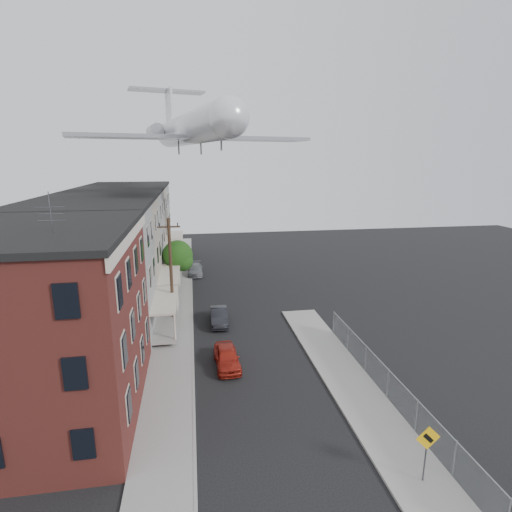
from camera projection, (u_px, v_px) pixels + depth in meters
The scene contains 19 objects.
ground at pixel (290, 481), 17.24m from camera, with size 120.00×120.00×0.00m, color black.
sidewalk_left at pixel (177, 299), 39.39m from camera, with size 3.00×62.00×0.12m, color gray.
sidewalk_right at pixel (355, 391), 23.84m from camera, with size 3.00×26.00×0.12m, color gray.
curb_left at pixel (192, 298), 39.61m from camera, with size 0.15×62.00×0.14m, color gray.
curb_right at pixel (332, 393), 23.61m from camera, with size 0.15×26.00×0.14m, color gray.
corner_building at pixel (37, 324), 20.86m from camera, with size 10.31×12.30×12.15m.
row_house_a at pixel (84, 274), 29.99m from camera, with size 11.98×7.00×10.30m.
row_house_b at pixel (103, 253), 36.70m from camera, with size 11.98×7.00×10.30m.
row_house_c at pixel (116, 238), 43.41m from camera, with size 11.98×7.00×10.30m.
row_house_d at pixel (126, 228), 50.13m from camera, with size 11.98×7.00×10.30m.
row_house_e at pixel (134, 220), 56.84m from camera, with size 11.98×7.00×10.30m.
chainlink_fence at pixel (388, 384), 22.90m from camera, with size 0.06×18.06×1.90m.
warning_sign at pixel (427, 445), 16.69m from camera, with size 1.10×0.11×2.80m.
utility_pole at pixel (171, 271), 32.53m from camera, with size 1.80×0.26×9.00m.
street_tree at pixel (179, 257), 42.38m from camera, with size 3.22×3.20×5.20m.
car_near at pixel (227, 357), 26.63m from camera, with size 1.58×3.93×1.34m, color #9E2014.
car_mid at pixel (219, 316), 33.58m from camera, with size 1.39×3.98×1.31m, color black.
car_far at pixel (195, 269), 47.96m from camera, with size 1.75×4.30×1.25m, color slate.
airplane at pixel (190, 128), 39.83m from camera, with size 23.28×26.61×7.66m.
Camera 1 is at (-3.78, -14.03, 13.54)m, focal length 28.00 mm.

